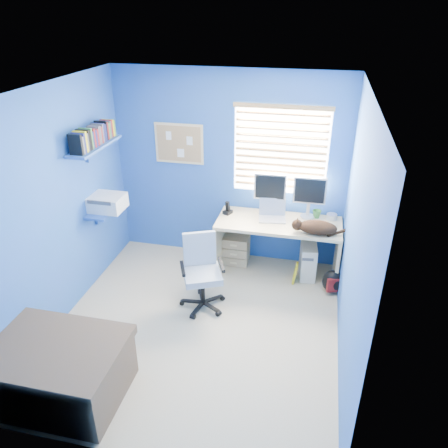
% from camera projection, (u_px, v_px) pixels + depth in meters
% --- Properties ---
extents(floor, '(3.00, 3.20, 0.00)m').
position_uv_depth(floor, '(198.00, 326.00, 4.79)').
color(floor, '#BDB198').
rests_on(floor, ground).
extents(ceiling, '(3.00, 3.20, 0.00)m').
position_uv_depth(ceiling, '(189.00, 92.00, 3.65)').
color(ceiling, white).
rests_on(ceiling, wall_back).
extents(wall_back, '(3.00, 0.01, 2.50)m').
position_uv_depth(wall_back, '(229.00, 169.00, 5.61)').
color(wall_back, blue).
rests_on(wall_back, ground).
extents(wall_front, '(3.00, 0.01, 2.50)m').
position_uv_depth(wall_front, '(125.00, 335.00, 2.83)').
color(wall_front, blue).
rests_on(wall_front, ground).
extents(wall_left, '(0.01, 3.20, 2.50)m').
position_uv_depth(wall_left, '(55.00, 210.00, 4.51)').
color(wall_left, blue).
rests_on(wall_left, ground).
extents(wall_right, '(0.01, 3.20, 2.50)m').
position_uv_depth(wall_right, '(354.00, 242.00, 3.92)').
color(wall_right, blue).
rests_on(wall_right, ground).
extents(desk, '(1.54, 0.65, 0.74)m').
position_uv_depth(desk, '(277.00, 248.00, 5.57)').
color(desk, beige).
rests_on(desk, floor).
extents(laptop, '(0.36, 0.30, 0.22)m').
position_uv_depth(laptop, '(273.00, 212.00, 5.41)').
color(laptop, silver).
rests_on(laptop, desk).
extents(monitor_left, '(0.40, 0.13, 0.54)m').
position_uv_depth(monitor_left, '(270.00, 194.00, 5.50)').
color(monitor_left, silver).
rests_on(monitor_left, desk).
extents(monitor_right, '(0.40, 0.13, 0.54)m').
position_uv_depth(monitor_right, '(309.00, 198.00, 5.39)').
color(monitor_right, silver).
rests_on(monitor_right, desk).
extents(phone, '(0.13, 0.14, 0.17)m').
position_uv_depth(phone, '(228.00, 208.00, 5.57)').
color(phone, black).
rests_on(phone, desk).
extents(mug, '(0.10, 0.09, 0.10)m').
position_uv_depth(mug, '(317.00, 214.00, 5.48)').
color(mug, '#3B8239').
rests_on(mug, desk).
extents(cd_spindle, '(0.13, 0.13, 0.07)m').
position_uv_depth(cd_spindle, '(332.00, 217.00, 5.45)').
color(cd_spindle, silver).
rests_on(cd_spindle, desk).
extents(cat, '(0.46, 0.26, 0.16)m').
position_uv_depth(cat, '(318.00, 228.00, 5.09)').
color(cat, black).
rests_on(cat, desk).
extents(tower_pc, '(0.23, 0.46, 0.45)m').
position_uv_depth(tower_pc, '(308.00, 259.00, 5.59)').
color(tower_pc, beige).
rests_on(tower_pc, floor).
extents(drawer_boxes, '(0.35, 0.28, 0.41)m').
position_uv_depth(drawer_boxes, '(236.00, 249.00, 5.87)').
color(drawer_boxes, tan).
rests_on(drawer_boxes, floor).
extents(yellow_book, '(0.03, 0.17, 0.24)m').
position_uv_depth(yellow_book, '(295.00, 273.00, 5.50)').
color(yellow_book, yellow).
rests_on(yellow_book, floor).
extents(backpack, '(0.31, 0.28, 0.30)m').
position_uv_depth(backpack, '(333.00, 282.00, 5.28)').
color(backpack, black).
rests_on(backpack, floor).
extents(bed_corner, '(1.14, 0.81, 0.55)m').
position_uv_depth(bed_corner, '(57.00, 370.00, 3.85)').
color(bed_corner, '#4F3A2B').
rests_on(bed_corner, floor).
extents(office_chair, '(0.66, 0.66, 0.86)m').
position_uv_depth(office_chair, '(202.00, 281.00, 4.99)').
color(office_chair, black).
rests_on(office_chair, floor).
extents(window_blinds, '(1.15, 0.05, 1.10)m').
position_uv_depth(window_blinds, '(281.00, 151.00, 5.31)').
color(window_blinds, white).
rests_on(window_blinds, ground).
extents(corkboard, '(0.64, 0.02, 0.52)m').
position_uv_depth(corkboard, '(179.00, 144.00, 5.58)').
color(corkboard, beige).
rests_on(corkboard, ground).
extents(wall_shelves, '(0.42, 0.90, 1.05)m').
position_uv_depth(wall_shelves, '(99.00, 170.00, 5.05)').
color(wall_shelves, '#2B56A8').
rests_on(wall_shelves, ground).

